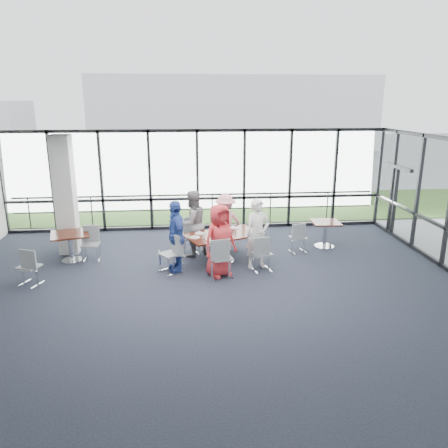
{
  "coord_description": "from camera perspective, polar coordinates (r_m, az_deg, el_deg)",
  "views": [
    {
      "loc": [
        -0.42,
        -8.76,
        4.06
      ],
      "look_at": [
        0.53,
        1.58,
        1.1
      ],
      "focal_mm": 35.0,
      "sensor_mm": 36.0,
      "label": 1
    }
  ],
  "objects": [
    {
      "name": "tumbler_d",
      "position": [
        10.75,
        -2.6,
        -1.65
      ],
      "size": [
        0.07,
        0.07,
        0.14
      ],
      "primitive_type": "cylinder",
      "color": "white",
      "rests_on": "main_table"
    },
    {
      "name": "chair_main_end",
      "position": [
        10.66,
        -6.99,
        -3.9
      ],
      "size": [
        0.64,
        0.64,
        0.94
      ],
      "primitive_type": null,
      "rotation": [
        0.0,
        0.0,
        -0.98
      ],
      "color": "gray",
      "rests_on": "ground"
    },
    {
      "name": "main_table",
      "position": [
        11.23,
        -0.14,
        -1.92
      ],
      "size": [
        2.17,
        1.71,
        0.75
      ],
      "rotation": [
        0.0,
        0.0,
        0.4
      ],
      "color": "#3A130D",
      "rests_on": "ground"
    },
    {
      "name": "chair_spare_lb",
      "position": [
        11.86,
        -17.03,
        -2.58
      ],
      "size": [
        0.43,
        0.43,
        0.88
      ],
      "primitive_type": null,
      "rotation": [
        0.0,
        0.0,
        3.14
      ],
      "color": "gray",
      "rests_on": "ground"
    },
    {
      "name": "plate_nl",
      "position": [
        10.73,
        -1.74,
        -2.03
      ],
      "size": [
        0.27,
        0.27,
        0.01
      ],
      "primitive_type": "cylinder",
      "color": "white",
      "rests_on": "main_table"
    },
    {
      "name": "menu_c",
      "position": [
        11.51,
        -0.5,
        -0.8
      ],
      "size": [
        0.38,
        0.35,
        0.0
      ],
      "primitive_type": "cube",
      "rotation": [
        0.0,
        0.0,
        0.56
      ],
      "color": "silver",
      "rests_on": "main_table"
    },
    {
      "name": "chair_main_nl",
      "position": [
        10.29,
        -0.34,
        -4.42
      ],
      "size": [
        0.57,
        0.57,
        0.98
      ],
      "primitive_type": null,
      "rotation": [
        0.0,
        0.0,
        0.21
      ],
      "color": "gray",
      "rests_on": "ground"
    },
    {
      "name": "apron",
      "position": [
        19.21,
        -3.9,
        3.6
      ],
      "size": [
        80.0,
        70.0,
        0.02
      ],
      "primitive_type": "cube",
      "color": "slate",
      "rests_on": "ground"
    },
    {
      "name": "tumbler_b",
      "position": [
        11.15,
        1.44,
        -0.98
      ],
      "size": [
        0.07,
        0.07,
        0.15
      ],
      "primitive_type": "cylinder",
      "color": "white",
      "rests_on": "main_table"
    },
    {
      "name": "diner_far_left",
      "position": [
        11.63,
        -4.17,
        0.05
      ],
      "size": [
        1.02,
        0.92,
        1.78
      ],
      "primitive_type": "imported",
      "rotation": [
        0.0,
        0.0,
        3.71
      ],
      "color": "slate",
      "rests_on": "ground"
    },
    {
      "name": "condiment_caddy",
      "position": [
        11.2,
        0.05,
        -1.17
      ],
      "size": [
        0.1,
        0.07,
        0.04
      ],
      "primitive_type": "cube",
      "color": "black",
      "rests_on": "main_table"
    },
    {
      "name": "menu_b",
      "position": [
        11.34,
        4.5,
        -1.11
      ],
      "size": [
        0.3,
        0.22,
        0.0
      ],
      "primitive_type": "cube",
      "rotation": [
        0.0,
        0.0,
        0.02
      ],
      "color": "silver",
      "rests_on": "main_table"
    },
    {
      "name": "diner_near_left",
      "position": [
        10.28,
        -0.58,
        -2.16
      ],
      "size": [
        1.02,
        0.91,
        1.75
      ],
      "primitive_type": "imported",
      "rotation": [
        0.0,
        0.0,
        0.53
      ],
      "color": "red",
      "rests_on": "ground"
    },
    {
      "name": "side_table_left",
      "position": [
        11.95,
        -19.47,
        -1.65
      ],
      "size": [
        1.13,
        1.13,
        0.75
      ],
      "rotation": [
        0.0,
        0.0,
        0.26
      ],
      "color": "#3A130D",
      "rests_on": "ground"
    },
    {
      "name": "diner_end",
      "position": [
        10.67,
        -6.3,
        -1.54
      ],
      "size": [
        0.83,
        1.15,
        1.76
      ],
      "primitive_type": "imported",
      "rotation": [
        0.0,
        0.0,
        -1.29
      ],
      "color": "#2E489F",
      "rests_on": "ground"
    },
    {
      "name": "chair_main_nr",
      "position": [
        10.74,
        4.95,
        -3.85
      ],
      "size": [
        0.51,
        0.51,
        0.89
      ],
      "primitive_type": null,
      "rotation": [
        0.0,
        0.0,
        0.21
      ],
      "color": "gray",
      "rests_on": "ground"
    },
    {
      "name": "plate_nr",
      "position": [
        11.17,
        3.6,
        -1.32
      ],
      "size": [
        0.26,
        0.26,
        0.01
      ],
      "primitive_type": "cylinder",
      "color": "white",
      "rests_on": "main_table"
    },
    {
      "name": "tumbler_c",
      "position": [
        11.38,
        -0.41,
        -0.64
      ],
      "size": [
        0.07,
        0.07,
        0.14
      ],
      "primitive_type": "cylinder",
      "color": "white",
      "rests_on": "main_table"
    },
    {
      "name": "green_bottle",
      "position": [
        11.24,
        0.45,
        -0.7
      ],
      "size": [
        0.05,
        0.05,
        0.2
      ],
      "primitive_type": "cylinder",
      "color": "#246D31",
      "rests_on": "main_table"
    },
    {
      "name": "chair_main_fr",
      "position": [
        12.31,
        -0.76,
        -1.02
      ],
      "size": [
        0.56,
        0.56,
        0.95
      ],
      "primitive_type": null,
      "rotation": [
        0.0,
        0.0,
        3.37
      ],
      "color": "gray",
      "rests_on": "ground"
    },
    {
      "name": "curtain_wall_back",
      "position": [
        13.99,
        -3.48,
        5.75
      ],
      "size": [
        12.0,
        0.1,
        3.2
      ],
      "primitive_type": "cube",
      "color": "white",
      "rests_on": "ground"
    },
    {
      "name": "chair_spare_r",
      "position": [
        12.15,
        9.67,
        -1.77
      ],
      "size": [
        0.5,
        0.5,
        0.84
      ],
      "primitive_type": null,
      "rotation": [
        0.0,
        0.0,
        0.25
      ],
      "color": "gray",
      "rests_on": "ground"
    },
    {
      "name": "plate_end",
      "position": [
        10.91,
        -3.81,
        -1.76
      ],
      "size": [
        0.25,
        0.25,
        0.01
      ],
      "primitive_type": "cylinder",
      "color": "white",
      "rests_on": "main_table"
    },
    {
      "name": "hangar_main",
      "position": [
        41.02,
        0.94,
        14.43
      ],
      "size": [
        24.0,
        10.0,
        6.0
      ],
      "primitive_type": "cube",
      "color": "silver",
      "rests_on": "ground"
    },
    {
      "name": "menu_a",
      "position": [
        10.79,
        0.35,
        -1.95
      ],
      "size": [
        0.33,
        0.29,
        0.0
      ],
      "primitive_type": "cube",
      "rotation": [
        0.0,
        0.0,
        0.43
      ],
      "color": "silver",
      "rests_on": "main_table"
    },
    {
      "name": "wall_front",
      "position": [
        4.52,
        1.0,
        -17.11
      ],
      "size": [
        12.0,
        0.1,
        3.2
      ],
      "primitive_type": "cube",
      "color": "silver",
      "rests_on": "ground"
    },
    {
      "name": "chair_main_fl",
      "position": [
        11.84,
        -4.53,
        -1.72
      ],
      "size": [
        0.6,
        0.6,
        0.97
      ],
      "primitive_type": null,
      "rotation": [
        0.0,
        0.0,
        3.45
      ],
      "color": "gray",
      "rests_on": "ground"
    },
    {
      "name": "plate_fr",
      "position": [
        11.7,
        1.34,
        -0.49
      ],
      "size": [
        0.25,
        0.25,
        0.01
      ],
      "primitive_type": "cylinder",
      "color": "white",
      "rests_on": "main_table"
    },
    {
      "name": "tumbler_a",
      "position": [
        10.87,
        -0.98,
        -1.48
      ],
      "size": [
        0.06,
        0.06,
        0.13
      ],
      "primitive_type": "cylinder",
      "color": "white",
      "rests_on": "main_table"
    },
    {
      "name": "structural_column",
      "position": [
        12.43,
        -20.01,
        3.52
      ],
      "size": [
        0.5,
        0.5,
        3.2
      ],
      "primitive_type": "cube",
      "color": "silver",
      "rests_on": "ground"
    },
    {
      "name": "floor",
      "position": [
        9.67,
        -2.31,
        -9.0
      ],
      "size": [
        12.0,
        10.0,
        0.02
      ],
      "primitive_type": "cube",
      "color": "black",
      "rests_on": "ground"
    },
    {
      "name": "exit_door",
      "position": [
        14.38,
        21.41,
        2.72
      ],
      "size": [
        0.12,
        1.6,
        2.1
      ],
      "primitive_type": "cube",
      "color": "black",
      "rests_on": "ground"
    },
    {
      "name": "guard_rail",
      "position": [
        14.8,
        -3.49,
        1.96
      ],
      "size": [
        12.0,
        0.06,
        0.06
      ],
      "primitive_type": "cylinder",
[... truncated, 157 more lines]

